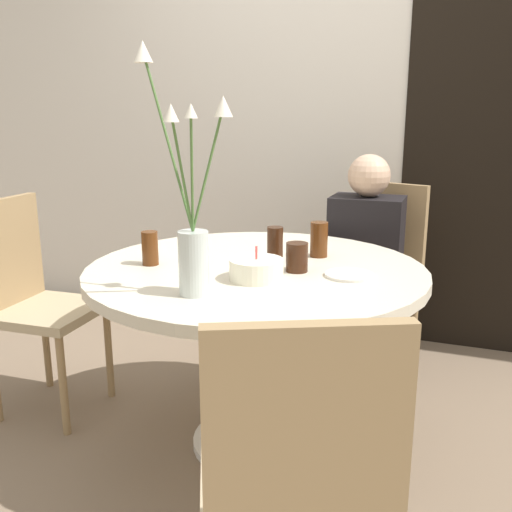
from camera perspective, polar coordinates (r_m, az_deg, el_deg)
The scene contains 15 objects.
ground_plane at distance 2.40m, azimuth -0.00°, elevation -18.19°, with size 16.00×16.00×0.00m, color #7A6651.
wall_back at distance 3.33m, azimuth 8.49°, elevation 14.33°, with size 8.00×0.05×2.60m.
doorway_panel at distance 3.24m, azimuth 22.49°, elevation 8.55°, with size 0.90×0.01×2.05m.
dining_table at distance 2.14m, azimuth -0.00°, elevation -4.54°, with size 1.25×1.25×0.73m.
chair_near_front at distance 2.98m, azimuth 12.25°, elevation -0.71°, with size 0.50×0.50×0.93m.
chair_right_flank at distance 2.63m, azimuth -21.51°, elevation -3.39°, with size 0.42×0.42×0.93m.
chair_left_flank at distance 1.27m, azimuth 4.08°, elevation -22.17°, with size 0.53×0.53×0.93m.
birthday_cake at distance 1.93m, azimuth 0.04°, elevation -1.33°, with size 0.18×0.18×0.12m.
flower_vase at distance 1.74m, azimuth -6.58°, elevation 3.45°, with size 0.31×0.18×0.76m.
side_plate at distance 2.00m, azimuth 9.31°, elevation -1.87°, with size 0.17×0.17×0.01m.
drink_glass_0 at distance 2.24m, azimuth 6.31°, elevation 1.66°, with size 0.07×0.07×0.14m.
drink_glass_1 at distance 2.17m, azimuth 1.91°, elevation 1.21°, with size 0.06×0.06×0.13m.
drink_glass_2 at distance 2.15m, azimuth -10.55°, elevation 0.77°, with size 0.06×0.06×0.13m.
drink_glass_3 at distance 2.03m, azimuth 4.12°, elevation -0.12°, with size 0.08×0.08×0.10m.
person_guest at distance 2.85m, azimuth 10.79°, elevation -1.74°, with size 0.34×0.24×1.09m.
Camera 1 is at (0.71, -1.90, 1.29)m, focal length 40.00 mm.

